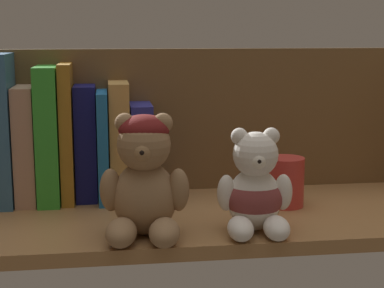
{
  "coord_description": "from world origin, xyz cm",
  "views": [
    {
      "loc": [
        -14.03,
        -88.97,
        29.49
      ],
      "look_at": [
        -1.56,
        0.0,
        12.84
      ],
      "focal_mm": 57.19,
      "sensor_mm": 36.0,
      "label": 1
    }
  ],
  "objects_px": {
    "book_4": "(28,143)",
    "book_3": "(4,128)",
    "teddy_bear_larger": "(144,179)",
    "book_5": "(50,133)",
    "book_6": "(68,132)",
    "book_9": "(119,140)",
    "book_10": "(141,150)",
    "teddy_bear_smaller": "(255,191)",
    "book_7": "(86,142)",
    "book_8": "(103,144)",
    "pillar_candle": "(285,182)"
  },
  "relations": [
    {
      "from": "pillar_candle",
      "to": "book_9",
      "type": "bearing_deg",
      "value": 160.05
    },
    {
      "from": "teddy_bear_larger",
      "to": "teddy_bear_smaller",
      "type": "bearing_deg",
      "value": -0.38
    },
    {
      "from": "book_6",
      "to": "book_9",
      "type": "xyz_separation_m",
      "value": [
        0.08,
        0.0,
        -0.02
      ]
    },
    {
      "from": "book_3",
      "to": "book_5",
      "type": "relative_size",
      "value": 1.09
    },
    {
      "from": "book_7",
      "to": "book_10",
      "type": "relative_size",
      "value": 1.19
    },
    {
      "from": "book_5",
      "to": "book_4",
      "type": "bearing_deg",
      "value": 180.0
    },
    {
      "from": "book_3",
      "to": "book_10",
      "type": "distance_m",
      "value": 0.22
    },
    {
      "from": "teddy_bear_smaller",
      "to": "pillar_candle",
      "type": "relative_size",
      "value": 1.85
    },
    {
      "from": "book_6",
      "to": "pillar_candle",
      "type": "relative_size",
      "value": 2.86
    },
    {
      "from": "teddy_bear_larger",
      "to": "pillar_candle",
      "type": "relative_size",
      "value": 2.14
    },
    {
      "from": "book_7",
      "to": "book_10",
      "type": "distance_m",
      "value": 0.09
    },
    {
      "from": "book_7",
      "to": "book_3",
      "type": "bearing_deg",
      "value": 180.0
    },
    {
      "from": "book_6",
      "to": "book_8",
      "type": "height_order",
      "value": "book_6"
    },
    {
      "from": "book_10",
      "to": "book_4",
      "type": "bearing_deg",
      "value": 180.0
    },
    {
      "from": "book_9",
      "to": "teddy_bear_smaller",
      "type": "distance_m",
      "value": 0.28
    },
    {
      "from": "book_10",
      "to": "teddy_bear_smaller",
      "type": "xyz_separation_m",
      "value": [
        0.15,
        -0.21,
        -0.02
      ]
    },
    {
      "from": "book_7",
      "to": "teddy_bear_larger",
      "type": "xyz_separation_m",
      "value": [
        0.08,
        -0.21,
        -0.01
      ]
    },
    {
      "from": "book_4",
      "to": "book_9",
      "type": "xyz_separation_m",
      "value": [
        0.15,
        0.0,
        0.0
      ]
    },
    {
      "from": "book_10",
      "to": "teddy_bear_larger",
      "type": "bearing_deg",
      "value": -92.02
    },
    {
      "from": "book_10",
      "to": "teddy_bear_larger",
      "type": "distance_m",
      "value": 0.21
    },
    {
      "from": "book_5",
      "to": "teddy_bear_larger",
      "type": "xyz_separation_m",
      "value": [
        0.14,
        -0.21,
        -0.03
      ]
    },
    {
      "from": "book_5",
      "to": "teddy_bear_larger",
      "type": "bearing_deg",
      "value": -55.92
    },
    {
      "from": "book_10",
      "to": "book_9",
      "type": "bearing_deg",
      "value": 180.0
    },
    {
      "from": "book_3",
      "to": "book_5",
      "type": "bearing_deg",
      "value": 0.0
    },
    {
      "from": "book_8",
      "to": "teddy_bear_larger",
      "type": "distance_m",
      "value": 0.22
    },
    {
      "from": "book_4",
      "to": "book_3",
      "type": "bearing_deg",
      "value": 180.0
    },
    {
      "from": "book_6",
      "to": "book_8",
      "type": "bearing_deg",
      "value": 0.0
    },
    {
      "from": "book_5",
      "to": "book_3",
      "type": "bearing_deg",
      "value": 180.0
    },
    {
      "from": "book_3",
      "to": "book_5",
      "type": "xyz_separation_m",
      "value": [
        0.07,
        0.0,
        -0.01
      ]
    },
    {
      "from": "book_9",
      "to": "book_10",
      "type": "distance_m",
      "value": 0.04
    },
    {
      "from": "teddy_bear_smaller",
      "to": "book_6",
      "type": "bearing_deg",
      "value": 141.55
    },
    {
      "from": "book_3",
      "to": "book_9",
      "type": "bearing_deg",
      "value": 0.0
    },
    {
      "from": "book_3",
      "to": "teddy_bear_larger",
      "type": "distance_m",
      "value": 0.3
    },
    {
      "from": "book_6",
      "to": "book_9",
      "type": "distance_m",
      "value": 0.08
    },
    {
      "from": "book_4",
      "to": "teddy_bear_smaller",
      "type": "relative_size",
      "value": 1.3
    },
    {
      "from": "book_3",
      "to": "pillar_candle",
      "type": "xyz_separation_m",
      "value": [
        0.44,
        -0.09,
        -0.08
      ]
    },
    {
      "from": "book_3",
      "to": "book_6",
      "type": "relative_size",
      "value": 1.07
    },
    {
      "from": "teddy_bear_smaller",
      "to": "pillar_candle",
      "type": "bearing_deg",
      "value": 56.07
    },
    {
      "from": "book_5",
      "to": "book_6",
      "type": "bearing_deg",
      "value": 0.0
    },
    {
      "from": "book_10",
      "to": "pillar_candle",
      "type": "height_order",
      "value": "book_10"
    },
    {
      "from": "book_9",
      "to": "pillar_candle",
      "type": "bearing_deg",
      "value": -19.95
    },
    {
      "from": "book_3",
      "to": "teddy_bear_larger",
      "type": "xyz_separation_m",
      "value": [
        0.21,
        -0.21,
        -0.04
      ]
    },
    {
      "from": "book_3",
      "to": "book_6",
      "type": "height_order",
      "value": "book_3"
    },
    {
      "from": "book_5",
      "to": "book_8",
      "type": "height_order",
      "value": "book_5"
    },
    {
      "from": "book_6",
      "to": "teddy_bear_larger",
      "type": "bearing_deg",
      "value": -61.83
    },
    {
      "from": "book_8",
      "to": "book_10",
      "type": "height_order",
      "value": "book_8"
    },
    {
      "from": "book_6",
      "to": "book_10",
      "type": "distance_m",
      "value": 0.12
    },
    {
      "from": "book_3",
      "to": "book_8",
      "type": "height_order",
      "value": "book_3"
    },
    {
      "from": "book_8",
      "to": "book_10",
      "type": "xyz_separation_m",
      "value": [
        0.06,
        0.0,
        -0.01
      ]
    },
    {
      "from": "book_4",
      "to": "book_5",
      "type": "distance_m",
      "value": 0.04
    }
  ]
}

